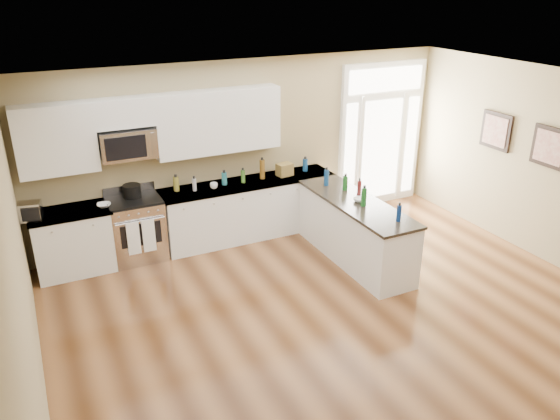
{
  "coord_description": "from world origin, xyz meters",
  "views": [
    {
      "loc": [
        -3.27,
        -3.86,
        3.92
      ],
      "look_at": [
        -0.42,
        2.0,
        1.14
      ],
      "focal_mm": 35.0,
      "sensor_mm": 36.0,
      "label": 1
    }
  ],
  "objects_px": {
    "stockpot": "(132,190)",
    "toaster_oven": "(30,211)",
    "kitchen_range": "(137,229)",
    "peninsula_cabinet": "(354,233)"
  },
  "relations": [
    {
      "from": "kitchen_range",
      "to": "toaster_oven",
      "type": "xyz_separation_m",
      "value": [
        -1.38,
        -0.1,
        0.58
      ]
    },
    {
      "from": "peninsula_cabinet",
      "to": "toaster_oven",
      "type": "distance_m",
      "value": 4.53
    },
    {
      "from": "kitchen_range",
      "to": "toaster_oven",
      "type": "bearing_deg",
      "value": -175.77
    },
    {
      "from": "kitchen_range",
      "to": "peninsula_cabinet",
      "type": "bearing_deg",
      "value": -26.56
    },
    {
      "from": "kitchen_range",
      "to": "stockpot",
      "type": "relative_size",
      "value": 4.11
    },
    {
      "from": "peninsula_cabinet",
      "to": "toaster_oven",
      "type": "height_order",
      "value": "toaster_oven"
    },
    {
      "from": "peninsula_cabinet",
      "to": "kitchen_range",
      "type": "height_order",
      "value": "kitchen_range"
    },
    {
      "from": "peninsula_cabinet",
      "to": "stockpot",
      "type": "xyz_separation_m",
      "value": [
        -2.89,
        1.56,
        0.62
      ]
    },
    {
      "from": "kitchen_range",
      "to": "toaster_oven",
      "type": "relative_size",
      "value": 3.74
    },
    {
      "from": "stockpot",
      "to": "toaster_oven",
      "type": "height_order",
      "value": "toaster_oven"
    }
  ]
}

